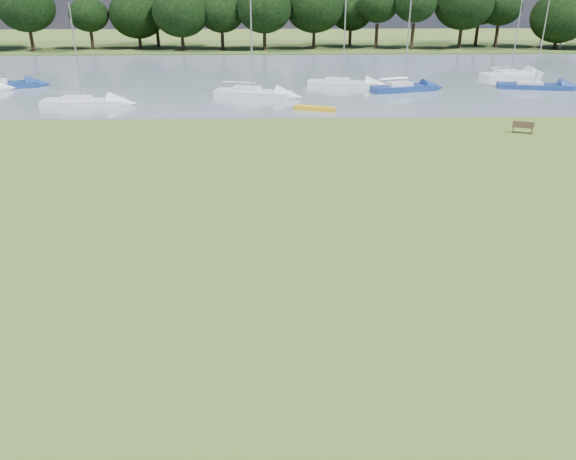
{
  "coord_description": "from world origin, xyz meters",
  "views": [
    {
      "loc": [
        -2.32,
        -20.34,
        9.54
      ],
      "look_at": [
        -1.81,
        -2.0,
        1.39
      ],
      "focal_mm": 35.0,
      "sensor_mm": 36.0,
      "label": 1
    }
  ],
  "objects_px": {
    "riverbank_bench": "(523,127)",
    "sailboat_4": "(403,86)",
    "sailboat_2": "(252,91)",
    "sailboat_8": "(82,100)",
    "sailboat_1": "(0,83)",
    "sailboat_6": "(342,82)",
    "sailboat_7": "(510,73)",
    "sailboat_3": "(534,84)",
    "kayak": "(315,108)"
  },
  "relations": [
    {
      "from": "sailboat_2",
      "to": "sailboat_7",
      "type": "distance_m",
      "value": 29.61
    },
    {
      "from": "kayak",
      "to": "sailboat_2",
      "type": "bearing_deg",
      "value": 150.15
    },
    {
      "from": "riverbank_bench",
      "to": "sailboat_7",
      "type": "height_order",
      "value": "sailboat_7"
    },
    {
      "from": "sailboat_8",
      "to": "sailboat_4",
      "type": "bearing_deg",
      "value": 13.83
    },
    {
      "from": "kayak",
      "to": "sailboat_2",
      "type": "xyz_separation_m",
      "value": [
        -5.21,
        5.94,
        0.36
      ]
    },
    {
      "from": "sailboat_7",
      "to": "sailboat_8",
      "type": "height_order",
      "value": "sailboat_7"
    },
    {
      "from": "kayak",
      "to": "sailboat_4",
      "type": "distance_m",
      "value": 12.21
    },
    {
      "from": "sailboat_6",
      "to": "sailboat_8",
      "type": "distance_m",
      "value": 24.34
    },
    {
      "from": "sailboat_6",
      "to": "sailboat_7",
      "type": "bearing_deg",
      "value": 27.38
    },
    {
      "from": "riverbank_bench",
      "to": "sailboat_2",
      "type": "relative_size",
      "value": 0.16
    },
    {
      "from": "sailboat_4",
      "to": "kayak",
      "type": "bearing_deg",
      "value": -153.43
    },
    {
      "from": "sailboat_6",
      "to": "sailboat_8",
      "type": "xyz_separation_m",
      "value": [
        -22.78,
        -8.59,
        -0.02
      ]
    },
    {
      "from": "sailboat_3",
      "to": "sailboat_4",
      "type": "relative_size",
      "value": 1.12
    },
    {
      "from": "sailboat_3",
      "to": "sailboat_7",
      "type": "height_order",
      "value": "sailboat_3"
    },
    {
      "from": "sailboat_4",
      "to": "sailboat_1",
      "type": "bearing_deg",
      "value": 159.91
    },
    {
      "from": "riverbank_bench",
      "to": "sailboat_1",
      "type": "xyz_separation_m",
      "value": [
        -43.36,
        18.45,
        0.13
      ]
    },
    {
      "from": "sailboat_1",
      "to": "sailboat_8",
      "type": "relative_size",
      "value": 1.09
    },
    {
      "from": "kayak",
      "to": "sailboat_7",
      "type": "height_order",
      "value": "sailboat_7"
    },
    {
      "from": "sailboat_7",
      "to": "sailboat_2",
      "type": "bearing_deg",
      "value": -176.05
    },
    {
      "from": "sailboat_1",
      "to": "sailboat_2",
      "type": "height_order",
      "value": "sailboat_2"
    },
    {
      "from": "sailboat_2",
      "to": "sailboat_4",
      "type": "distance_m",
      "value": 14.35
    },
    {
      "from": "sailboat_4",
      "to": "sailboat_8",
      "type": "height_order",
      "value": "sailboat_8"
    },
    {
      "from": "kayak",
      "to": "sailboat_4",
      "type": "height_order",
      "value": "sailboat_4"
    },
    {
      "from": "kayak",
      "to": "sailboat_4",
      "type": "xyz_separation_m",
      "value": [
        8.94,
        8.31,
        0.35
      ]
    },
    {
      "from": "sailboat_2",
      "to": "sailboat_3",
      "type": "height_order",
      "value": "sailboat_2"
    },
    {
      "from": "riverbank_bench",
      "to": "sailboat_4",
      "type": "bearing_deg",
      "value": 129.32
    },
    {
      "from": "kayak",
      "to": "sailboat_1",
      "type": "xyz_separation_m",
      "value": [
        -29.65,
        10.84,
        0.35
      ]
    },
    {
      "from": "sailboat_8",
      "to": "sailboat_3",
      "type": "bearing_deg",
      "value": 11.83
    },
    {
      "from": "sailboat_3",
      "to": "sailboat_2",
      "type": "bearing_deg",
      "value": -161.16
    },
    {
      "from": "riverbank_bench",
      "to": "kayak",
      "type": "height_order",
      "value": "riverbank_bench"
    },
    {
      "from": "sailboat_2",
      "to": "sailboat_6",
      "type": "height_order",
      "value": "sailboat_2"
    },
    {
      "from": "sailboat_2",
      "to": "sailboat_8",
      "type": "bearing_deg",
      "value": -150.61
    },
    {
      "from": "sailboat_7",
      "to": "sailboat_8",
      "type": "relative_size",
      "value": 1.05
    },
    {
      "from": "sailboat_6",
      "to": "sailboat_7",
      "type": "xyz_separation_m",
      "value": [
        18.9,
        5.44,
        -0.01
      ]
    },
    {
      "from": "sailboat_4",
      "to": "sailboat_8",
      "type": "xyz_separation_m",
      "value": [
        -28.23,
        -5.68,
        -0.08
      ]
    },
    {
      "from": "sailboat_2",
      "to": "sailboat_3",
      "type": "bearing_deg",
      "value": 23.5
    },
    {
      "from": "sailboat_3",
      "to": "sailboat_7",
      "type": "xyz_separation_m",
      "value": [
        0.55,
        7.23,
        0.03
      ]
    },
    {
      "from": "sailboat_3",
      "to": "sailboat_6",
      "type": "xyz_separation_m",
      "value": [
        -18.35,
        1.79,
        0.04
      ]
    },
    {
      "from": "sailboat_7",
      "to": "sailboat_8",
      "type": "distance_m",
      "value": 43.97
    },
    {
      "from": "sailboat_2",
      "to": "sailboat_7",
      "type": "height_order",
      "value": "sailboat_2"
    },
    {
      "from": "sailboat_2",
      "to": "sailboat_1",
      "type": "bearing_deg",
      "value": -175.17
    },
    {
      "from": "sailboat_1",
      "to": "sailboat_3",
      "type": "distance_m",
      "value": 51.52
    },
    {
      "from": "sailboat_1",
      "to": "sailboat_8",
      "type": "height_order",
      "value": "sailboat_1"
    },
    {
      "from": "sailboat_2",
      "to": "sailboat_8",
      "type": "distance_m",
      "value": 14.46
    },
    {
      "from": "kayak",
      "to": "sailboat_6",
      "type": "xyz_separation_m",
      "value": [
        3.49,
        11.22,
        0.29
      ]
    },
    {
      "from": "sailboat_1",
      "to": "sailboat_6",
      "type": "bearing_deg",
      "value": -22.33
    },
    {
      "from": "sailboat_2",
      "to": "sailboat_7",
      "type": "xyz_separation_m",
      "value": [
        27.6,
        10.72,
        -0.08
      ]
    },
    {
      "from": "riverbank_bench",
      "to": "sailboat_8",
      "type": "relative_size",
      "value": 0.18
    },
    {
      "from": "sailboat_6",
      "to": "riverbank_bench",
      "type": "bearing_deg",
      "value": -50.2
    },
    {
      "from": "sailboat_4",
      "to": "sailboat_8",
      "type": "distance_m",
      "value": 28.79
    }
  ]
}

